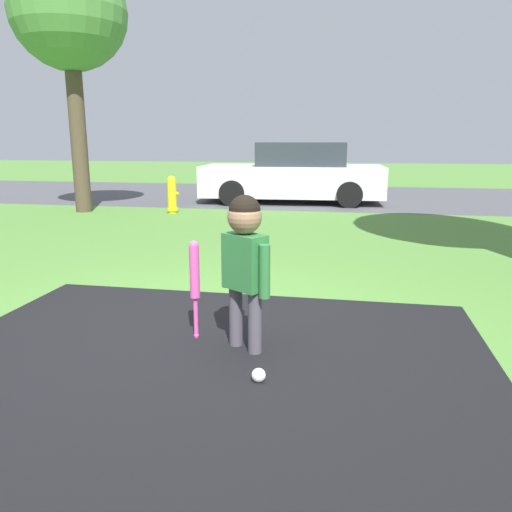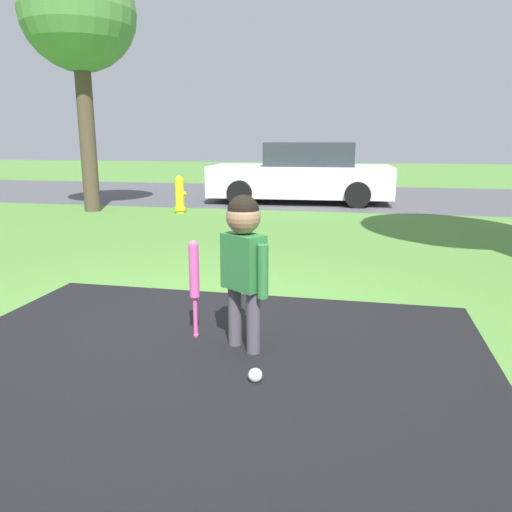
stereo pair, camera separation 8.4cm
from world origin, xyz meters
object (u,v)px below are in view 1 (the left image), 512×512
Objects in this scene: tree_far_lawn at (69,14)px; child at (245,251)px; sports_ball at (259,375)px; baseball_bat at (195,276)px; fire_hydrant at (172,195)px; parked_car at (295,175)px.

child is at bearing -52.74° from tree_far_lawn.
tree_far_lawn reaches higher than sports_ball.
tree_far_lawn is (-4.68, 6.15, 3.04)m from child.
fire_hydrant is at bearing 111.49° from baseball_bat.
parked_car is at bearing 128.09° from child.
fire_hydrant reaches higher than sports_ball.
parked_car reaches higher than fire_hydrant.
fire_hydrant is at bearing 43.39° from parked_car.
fire_hydrant reaches higher than baseball_bat.
parked_car is at bearing 91.59° from baseball_bat.
child is 8.59m from parked_car.
child is 1.45× the size of fire_hydrant.
fire_hydrant is at bearing 113.98° from sports_ball.
fire_hydrant is at bearing 148.06° from child.
tree_far_lawn is at bearing 27.60° from parked_car.
child is at bearing -65.82° from fire_hydrant.
baseball_bat is 8.47× the size of sports_ball.
tree_far_lawn is (-4.86, 6.61, 3.69)m from sports_ball.
parked_car is (-0.81, 9.03, 0.60)m from sports_ball.
baseball_bat is 0.15× the size of tree_far_lawn.
parked_car is (-0.63, 8.56, -0.06)m from child.
sports_ball is 0.02× the size of parked_car.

